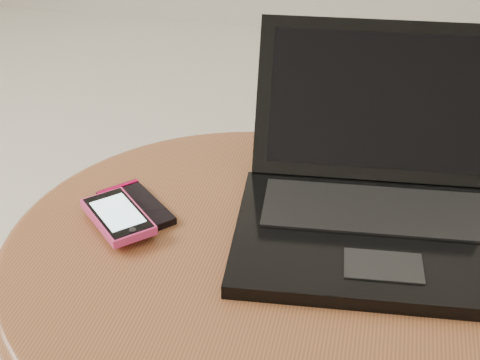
# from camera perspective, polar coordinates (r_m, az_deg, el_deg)

# --- Properties ---
(table) EXTENTS (0.59, 0.59, 0.47)m
(table) POSITION_cam_1_polar(r_m,az_deg,el_deg) (0.87, 0.77, -10.64)
(table) COLOR #5A2811
(table) RESTS_ON ground
(laptop) EXTENTS (0.36, 0.36, 0.20)m
(laptop) POSITION_cam_1_polar(r_m,az_deg,el_deg) (0.84, 11.53, -1.29)
(laptop) COLOR black
(laptop) RESTS_ON table
(phone_black) EXTENTS (0.12, 0.12, 0.01)m
(phone_black) POSITION_cam_1_polar(r_m,az_deg,el_deg) (0.87, -8.60, -2.25)
(phone_black) COLOR black
(phone_black) RESTS_ON table
(phone_pink) EXTENTS (0.11, 0.11, 0.01)m
(phone_pink) POSITION_cam_1_polar(r_m,az_deg,el_deg) (0.84, -10.00, -2.94)
(phone_pink) COLOR #ED3883
(phone_pink) RESTS_ON phone_black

